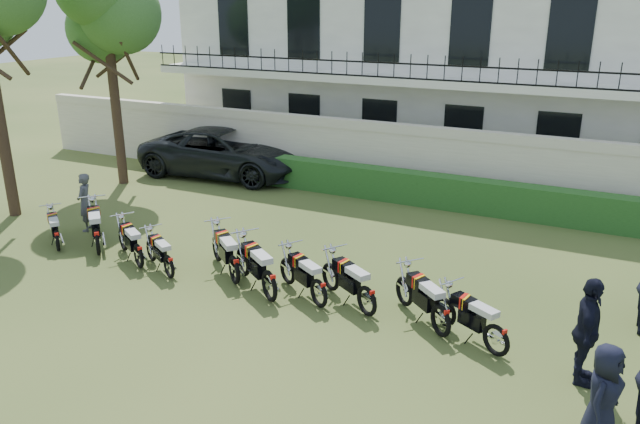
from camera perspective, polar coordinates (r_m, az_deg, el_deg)
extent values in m
plane|color=#34491D|center=(13.80, -3.84, -7.14)|extent=(100.00, 100.00, 0.00)
cube|color=beige|center=(20.37, 7.31, 4.40)|extent=(30.00, 0.30, 2.00)
cube|color=beige|center=(20.12, 7.44, 7.57)|extent=(30.00, 0.35, 0.30)
cube|color=#1F491A|center=(19.48, 9.26, 2.10)|extent=(18.00, 0.60, 1.00)
cube|color=white|center=(25.62, 12.04, 12.80)|extent=(20.00, 8.00, 7.00)
cube|color=white|center=(21.13, 8.77, 11.76)|extent=(20.00, 1.40, 0.25)
cube|color=black|center=(20.44, 8.29, 13.25)|extent=(20.00, 0.05, 0.05)
cube|color=black|center=(20.49, 8.23, 12.00)|extent=(20.00, 0.05, 0.05)
cube|color=black|center=(25.27, -7.53, 8.61)|extent=(1.30, 0.12, 2.20)
cube|color=black|center=(24.90, -7.89, 16.55)|extent=(1.30, 0.12, 2.20)
cube|color=black|center=(23.78, -1.41, 8.12)|extent=(1.30, 0.12, 2.20)
cube|color=black|center=(23.38, -1.48, 16.57)|extent=(1.30, 0.12, 2.20)
cube|color=black|center=(22.58, 5.43, 7.46)|extent=(1.30, 0.12, 2.20)
cube|color=black|center=(22.16, 5.72, 16.36)|extent=(1.30, 0.12, 2.20)
cube|color=black|center=(21.74, 12.89, 6.62)|extent=(1.30, 0.12, 2.20)
cube|color=black|center=(21.30, 13.60, 15.85)|extent=(1.30, 0.12, 2.20)
cube|color=black|center=(21.28, 20.78, 5.61)|extent=(1.30, 0.12, 2.20)
cube|color=black|center=(20.84, 21.92, 15.00)|extent=(1.30, 0.12, 2.20)
cylinder|color=#473323|center=(22.16, -18.16, 9.09)|extent=(0.32, 0.32, 5.25)
sphere|color=#386227|center=(21.77, -17.82, 16.94)|extent=(2.60, 2.60, 2.60)
sphere|color=#386227|center=(22.55, -19.43, 15.47)|extent=(2.20, 2.20, 2.20)
torus|color=black|center=(16.46, -22.71, -3.19)|extent=(0.49, 0.40, 0.55)
torus|color=black|center=(17.56, -23.05, -1.89)|extent=(0.49, 0.40, 0.55)
cube|color=black|center=(16.92, -22.93, -2.14)|extent=(0.49, 0.43, 0.27)
cube|color=black|center=(17.04, -23.09, -1.16)|extent=(0.46, 0.43, 0.20)
cube|color=red|center=(17.04, -23.10, -1.13)|extent=(0.14, 0.25, 0.21)
cube|color=#FEB50D|center=(16.99, -23.08, -1.18)|extent=(0.11, 0.24, 0.21)
cube|color=silver|center=(16.60, -22.98, -1.52)|extent=(0.52, 0.47, 0.11)
cylinder|color=silver|center=(17.23, -23.29, -0.02)|extent=(0.35, 0.45, 0.03)
torus|color=black|center=(15.68, -19.55, -3.62)|extent=(0.57, 0.54, 0.68)
torus|color=black|center=(17.04, -19.76, -1.85)|extent=(0.57, 0.54, 0.68)
cube|color=black|center=(16.25, -19.72, -2.22)|extent=(0.59, 0.57, 0.33)
cube|color=black|center=(16.39, -19.87, -0.93)|extent=(0.56, 0.55, 0.25)
cube|color=red|center=(16.39, -19.87, -0.89)|extent=(0.20, 0.31, 0.26)
cube|color=#FEB50D|center=(16.33, -19.86, -0.97)|extent=(0.17, 0.30, 0.26)
cube|color=silver|center=(15.85, -19.81, -1.42)|extent=(0.63, 0.61, 0.13)
cylinder|color=silver|center=(16.63, -20.04, 0.54)|extent=(0.48, 0.51, 0.03)
torus|color=black|center=(14.73, -15.50, -4.82)|extent=(0.56, 0.39, 0.60)
torus|color=black|center=(15.88, -16.90, -3.20)|extent=(0.56, 0.39, 0.60)
cube|color=black|center=(15.20, -16.22, -3.53)|extent=(0.55, 0.43, 0.30)
cube|color=black|center=(15.31, -16.56, -2.33)|extent=(0.51, 0.45, 0.22)
cube|color=red|center=(15.31, -16.56, -2.30)|extent=(0.13, 0.28, 0.23)
cube|color=#FEB50D|center=(15.26, -16.50, -2.37)|extent=(0.10, 0.27, 0.23)
cube|color=silver|center=(14.85, -16.03, -2.78)|extent=(0.58, 0.48, 0.12)
cylinder|color=silver|center=(15.50, -17.00, -0.95)|extent=(0.33, 0.52, 0.03)
torus|color=black|center=(14.08, -12.78, -5.81)|extent=(0.52, 0.35, 0.56)
torus|color=black|center=(15.11, -14.42, -4.20)|extent=(0.52, 0.35, 0.56)
cube|color=black|center=(14.50, -13.61, -4.54)|extent=(0.51, 0.40, 0.27)
cube|color=black|center=(14.59, -13.97, -3.38)|extent=(0.47, 0.41, 0.20)
cube|color=red|center=(14.59, -13.97, -3.34)|extent=(0.12, 0.26, 0.21)
cube|color=#FEB50D|center=(14.54, -13.90, -3.41)|extent=(0.09, 0.25, 0.21)
cube|color=silver|center=(14.18, -13.34, -3.83)|extent=(0.54, 0.44, 0.11)
cylinder|color=silver|center=(14.75, -14.44, -2.03)|extent=(0.30, 0.48, 0.03)
torus|color=black|center=(13.41, -6.96, -6.52)|extent=(0.57, 0.50, 0.66)
torus|color=black|center=(14.65, -8.63, -4.33)|extent=(0.57, 0.50, 0.66)
cube|color=black|center=(13.91, -7.80, -4.85)|extent=(0.58, 0.53, 0.33)
cube|color=black|center=(14.02, -8.15, -3.38)|extent=(0.55, 0.53, 0.24)
cube|color=red|center=(14.01, -8.15, -3.34)|extent=(0.18, 0.30, 0.25)
cube|color=#FEB50D|center=(13.96, -8.07, -3.43)|extent=(0.15, 0.29, 0.25)
cube|color=silver|center=(13.52, -7.50, -4.01)|extent=(0.62, 0.58, 0.13)
cylinder|color=silver|center=(14.21, -8.60, -1.68)|extent=(0.44, 0.52, 0.03)
torus|color=black|center=(12.57, -3.27, -8.17)|extent=(0.61, 0.48, 0.68)
torus|color=black|center=(13.77, -5.89, -5.72)|extent=(0.61, 0.48, 0.68)
cube|color=black|center=(13.05, -4.56, -6.32)|extent=(0.62, 0.52, 0.34)
cube|color=black|center=(13.14, -5.06, -4.70)|extent=(0.58, 0.53, 0.25)
cube|color=red|center=(13.13, -5.06, -4.66)|extent=(0.17, 0.31, 0.26)
cube|color=#FEB50D|center=(13.08, -4.94, -4.76)|extent=(0.13, 0.31, 0.26)
cube|color=silver|center=(12.65, -4.03, -5.41)|extent=(0.66, 0.58, 0.13)
cylinder|color=silver|center=(13.31, -5.72, -2.83)|extent=(0.42, 0.57, 0.03)
torus|color=black|center=(12.42, 1.49, -8.69)|extent=(0.57, 0.40, 0.61)
torus|color=black|center=(13.41, -1.60, -6.50)|extent=(0.57, 0.40, 0.61)
cube|color=black|center=(12.80, 0.00, -7.03)|extent=(0.56, 0.45, 0.30)
cube|color=black|center=(12.86, -0.54, -5.57)|extent=(0.52, 0.46, 0.22)
cube|color=red|center=(12.86, -0.54, -5.53)|extent=(0.13, 0.28, 0.23)
cube|color=#FEB50D|center=(12.81, -0.40, -5.62)|extent=(0.11, 0.28, 0.23)
cube|color=silver|center=(12.46, 0.67, -6.21)|extent=(0.59, 0.50, 0.12)
cylinder|color=silver|center=(12.99, -1.29, -3.86)|extent=(0.34, 0.53, 0.03)
torus|color=black|center=(12.13, 6.16, -9.45)|extent=(0.58, 0.42, 0.63)
torus|color=black|center=(13.10, 2.57, -7.11)|extent=(0.58, 0.42, 0.63)
cube|color=black|center=(12.50, 4.45, -7.70)|extent=(0.58, 0.46, 0.31)
cube|color=black|center=(12.55, 3.84, -6.14)|extent=(0.54, 0.48, 0.23)
cube|color=red|center=(12.54, 3.84, -6.10)|extent=(0.14, 0.29, 0.24)
cube|color=#FEB50D|center=(12.50, 4.01, -6.20)|extent=(0.11, 0.28, 0.24)
cube|color=silver|center=(12.15, 5.26, -6.84)|extent=(0.61, 0.52, 0.12)
cylinder|color=silver|center=(12.67, 3.01, -4.33)|extent=(0.36, 0.54, 0.03)
torus|color=black|center=(11.60, 12.80, -11.28)|extent=(0.54, 0.49, 0.63)
torus|color=black|center=(12.57, 9.27, -8.53)|extent=(0.54, 0.49, 0.63)
cube|color=black|center=(11.96, 11.14, -9.31)|extent=(0.55, 0.52, 0.31)
cube|color=black|center=(12.01, 10.60, -7.65)|extent=(0.53, 0.51, 0.23)
cube|color=red|center=(12.01, 10.60, -7.61)|extent=(0.18, 0.29, 0.24)
cube|color=#FEB50D|center=(11.96, 10.76, -7.73)|extent=(0.15, 0.28, 0.24)
cube|color=silver|center=(11.61, 12.00, -8.49)|extent=(0.59, 0.56, 0.12)
cylinder|color=silver|center=(12.13, 9.84, -5.71)|extent=(0.43, 0.49, 0.03)
torus|color=black|center=(11.37, 18.26, -12.56)|extent=(0.56, 0.38, 0.60)
torus|color=black|center=(12.06, 13.47, -10.16)|extent=(0.56, 0.38, 0.60)
cube|color=black|center=(11.61, 16.03, -10.80)|extent=(0.56, 0.42, 0.30)
cube|color=black|center=(11.61, 15.30, -9.23)|extent=(0.51, 0.44, 0.22)
cube|color=red|center=(11.60, 15.30, -9.19)|extent=(0.12, 0.28, 0.23)
cube|color=#FEB50D|center=(11.57, 15.53, -9.30)|extent=(0.10, 0.27, 0.23)
cube|color=silver|center=(11.32, 17.20, -9.96)|extent=(0.59, 0.48, 0.12)
cylinder|color=silver|center=(11.65, 14.26, -7.39)|extent=(0.32, 0.53, 0.03)
imported|color=black|center=(22.65, -8.65, 5.40)|extent=(6.26, 3.26, 1.68)
imported|color=#515156|center=(18.13, -20.69, 0.84)|extent=(0.58, 0.69, 1.61)
imported|color=black|center=(9.89, 24.47, -15.09)|extent=(0.68, 0.88, 1.60)
imported|color=black|center=(11.17, 23.22, -10.02)|extent=(0.53, 1.13, 1.88)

